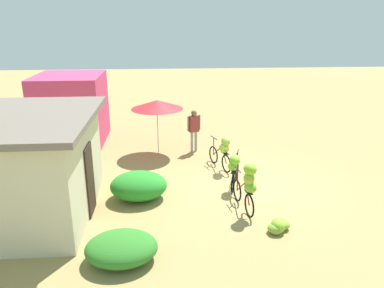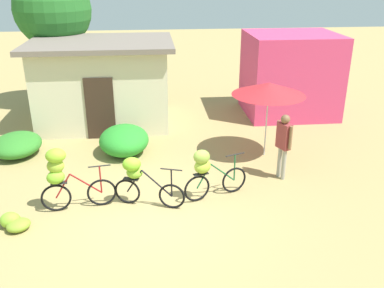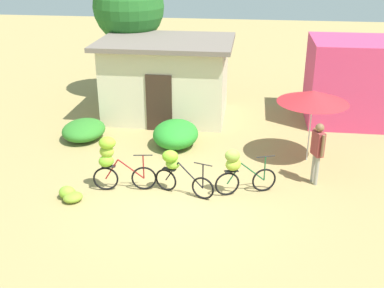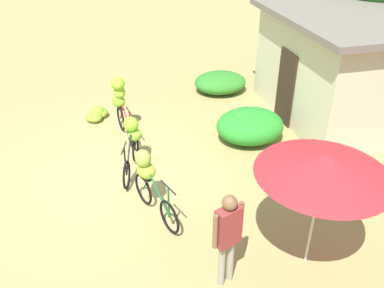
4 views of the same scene
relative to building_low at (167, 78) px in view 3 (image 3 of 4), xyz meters
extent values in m
plane|color=#9F8953|center=(1.50, -6.22, -1.46)|extent=(60.00, 60.00, 0.00)
cube|color=beige|center=(0.00, 0.00, -0.10)|extent=(4.32, 3.06, 2.72)
cube|color=#72665B|center=(0.00, 0.00, 1.34)|extent=(4.82, 3.56, 0.16)
cube|color=#332319|center=(0.00, -1.55, -0.46)|extent=(0.90, 0.06, 2.00)
cube|color=#D33A68|center=(6.77, 0.41, 0.02)|extent=(3.20, 2.80, 2.96)
cylinder|color=brown|center=(-1.86, 2.10, -0.03)|extent=(0.38, 0.38, 2.87)
sphere|color=#246524|center=(-1.86, 2.10, 2.26)|extent=(2.83, 2.83, 2.83)
ellipsoid|color=#2F7A27|center=(-2.38, -2.62, -1.15)|extent=(1.41, 1.66, 0.63)
ellipsoid|color=#298C29|center=(0.78, -2.83, -1.04)|extent=(1.46, 1.73, 0.83)
cylinder|color=beige|center=(4.90, -3.38, -0.40)|extent=(0.04, 0.04, 2.12)
cone|color=red|center=(4.90, -3.38, 0.56)|extent=(2.07, 2.07, 0.35)
torus|color=black|center=(0.40, -5.81, -1.12)|extent=(0.68, 0.15, 0.68)
torus|color=black|center=(-0.60, -5.97, -1.12)|extent=(0.68, 0.15, 0.68)
cylinder|color=maroon|center=(-0.43, -5.94, -0.84)|extent=(0.39, 0.09, 0.58)
cylinder|color=maroon|center=(0.08, -5.87, -0.84)|extent=(0.68, 0.14, 0.59)
cylinder|color=black|center=(0.40, -5.81, -0.45)|extent=(0.50, 0.11, 0.03)
cylinder|color=maroon|center=(0.40, -5.81, -0.78)|extent=(0.04, 0.04, 0.68)
cube|color=black|center=(-0.50, -5.96, -0.76)|extent=(0.38, 0.19, 0.02)
ellipsoid|color=#78BA2A|center=(-0.54, -5.99, -0.59)|extent=(0.49, 0.45, 0.31)
ellipsoid|color=#94B733|center=(-0.53, -5.94, -0.33)|extent=(0.39, 0.32, 0.33)
ellipsoid|color=#87C12A|center=(-0.49, -5.97, -0.07)|extent=(0.49, 0.41, 0.32)
torus|color=black|center=(2.01, -6.11, -1.15)|extent=(0.61, 0.24, 0.62)
torus|color=black|center=(0.99, -5.79, -1.15)|extent=(0.61, 0.24, 0.62)
cylinder|color=black|center=(1.17, -5.84, -0.85)|extent=(0.40, 0.16, 0.61)
cylinder|color=black|center=(1.68, -6.01, -0.85)|extent=(0.70, 0.25, 0.62)
cylinder|color=black|center=(2.01, -6.11, -0.47)|extent=(0.49, 0.18, 0.03)
cylinder|color=black|center=(2.01, -6.11, -0.81)|extent=(0.04, 0.04, 0.68)
cube|color=black|center=(1.09, -5.82, -0.81)|extent=(0.39, 0.24, 0.02)
ellipsoid|color=#83BD31|center=(1.18, -5.80, -0.66)|extent=(0.42, 0.36, 0.28)
ellipsoid|color=#76BF26|center=(1.13, -5.86, -0.41)|extent=(0.43, 0.35, 0.32)
torus|color=black|center=(3.58, -5.50, -1.13)|extent=(0.64, 0.27, 0.67)
torus|color=black|center=(2.62, -5.84, -1.13)|extent=(0.64, 0.27, 0.67)
cylinder|color=#19592D|center=(2.79, -5.78, -0.85)|extent=(0.37, 0.16, 0.58)
cylinder|color=#19592D|center=(3.27, -5.61, -0.85)|extent=(0.65, 0.26, 0.59)
cylinder|color=black|center=(3.58, -5.50, -0.45)|extent=(0.48, 0.20, 0.03)
cylinder|color=#19592D|center=(3.58, -5.50, -0.79)|extent=(0.04, 0.04, 0.68)
cube|color=black|center=(2.72, -5.81, -0.77)|extent=(0.39, 0.25, 0.02)
ellipsoid|color=#9EBC36|center=(2.76, -5.77, -0.59)|extent=(0.52, 0.49, 0.33)
ellipsoid|color=#8CAE3F|center=(2.73, -5.81, -0.32)|extent=(0.42, 0.35, 0.33)
ellipsoid|color=olive|center=(-1.53, -6.48, -1.33)|extent=(0.46, 0.50, 0.26)
ellipsoid|color=#92A32A|center=(-1.46, -6.47, -1.34)|extent=(0.55, 0.55, 0.25)
ellipsoid|color=#83BE30|center=(-1.47, -6.54, -1.28)|extent=(0.43, 0.36, 0.35)
ellipsoid|color=olive|center=(-1.27, -6.68, -1.34)|extent=(0.66, 0.64, 0.25)
cylinder|color=gray|center=(4.99, -4.94, -1.04)|extent=(0.11, 0.11, 0.85)
cylinder|color=gray|center=(4.93, -4.77, -1.04)|extent=(0.11, 0.11, 0.85)
cube|color=maroon|center=(4.96, -4.86, -0.27)|extent=(0.34, 0.45, 0.67)
cylinder|color=brown|center=(5.05, -5.09, -0.24)|extent=(0.08, 0.08, 0.61)
cylinder|color=brown|center=(4.87, -4.63, -0.24)|extent=(0.08, 0.08, 0.61)
sphere|color=brown|center=(4.96, -4.86, 0.18)|extent=(0.23, 0.23, 0.23)
camera|label=1|loc=(-9.99, -3.68, 3.88)|focal=35.74mm
camera|label=2|loc=(1.63, -14.61, 3.73)|focal=39.71mm
camera|label=3|loc=(3.10, -16.74, 4.74)|focal=44.24mm
camera|label=4|loc=(9.25, -6.50, 3.92)|focal=38.11mm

